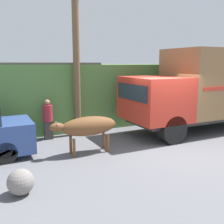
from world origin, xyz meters
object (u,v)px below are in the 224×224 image
object	(u,v)px
pedestrian_on_hill	(48,118)
utility_pole	(76,51)
cargo_truck	(207,87)
roadside_rock	(21,182)
brown_cow	(88,127)

from	to	relation	value
pedestrian_on_hill	utility_pole	bearing A→B (deg)	-170.95
cargo_truck	pedestrian_on_hill	world-z (taller)	cargo_truck
utility_pole	pedestrian_on_hill	bearing A→B (deg)	-173.71
cargo_truck	roadside_rock	world-z (taller)	cargo_truck
cargo_truck	utility_pole	distance (m)	5.77
pedestrian_on_hill	brown_cow	bearing A→B (deg)	112.76
cargo_truck	brown_cow	distance (m)	5.87
cargo_truck	brown_cow	bearing A→B (deg)	-174.07
cargo_truck	utility_pole	xyz separation A→B (m)	(-5.30, 1.72, 1.49)
utility_pole	roadside_rock	xyz separation A→B (m)	(-2.81, -4.24, -3.07)
cargo_truck	pedestrian_on_hill	bearing A→B (deg)	166.44
brown_cow	roadside_rock	bearing A→B (deg)	-142.91
brown_cow	roadside_rock	distance (m)	3.10
brown_cow	roadside_rock	xyz separation A→B (m)	(-2.35, -1.92, -0.60)
pedestrian_on_hill	roadside_rock	size ratio (longest dim) A/B	2.61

